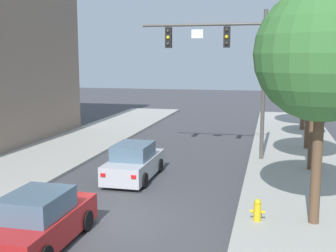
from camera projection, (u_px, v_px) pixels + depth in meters
ground_plane at (110, 221)px, 14.23m from camera, size 120.00×120.00×0.00m
sidewalk_right at (319, 238)px, 12.73m from camera, size 5.00×60.00×0.15m
traffic_signal_mast at (228, 57)px, 22.04m from camera, size 6.38×0.38×7.50m
car_lead_silver at (134, 163)px, 19.16m from camera, size 1.85×4.25×1.60m
car_following_red at (40, 222)px, 12.25m from camera, size 1.85×4.25×1.60m
fire_hydrant at (257, 210)px, 13.84m from camera, size 0.48×0.24×0.72m
street_tree_nearest at (323, 54)px, 12.92m from camera, size 4.08×4.08×7.30m
street_tree_second at (316, 60)px, 19.57m from camera, size 3.84×3.84×6.96m
street_tree_third at (312, 41)px, 24.15m from camera, size 3.07×3.07×7.66m
street_tree_farthest at (306, 52)px, 30.76m from camera, size 4.34×4.34×7.72m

